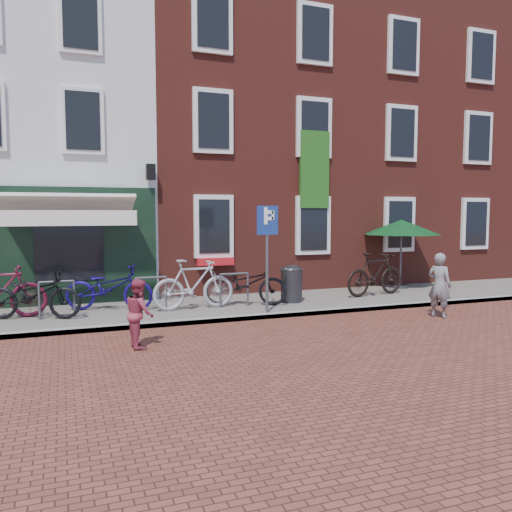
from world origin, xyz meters
name	(u,v)px	position (x,y,z in m)	size (l,w,h in m)	color
ground	(230,322)	(0.00, 0.00, 0.00)	(80.00, 80.00, 0.00)	brown
sidewalk	(249,305)	(1.00, 1.50, 0.05)	(24.00, 3.00, 0.10)	slate
building_stucco	(1,142)	(-5.00, 7.00, 4.50)	(8.00, 8.00, 9.00)	silver
building_brick_mid	(223,137)	(2.00, 7.00, 5.00)	(6.00, 8.00, 10.00)	maroon
building_brick_right	(370,145)	(8.00, 7.00, 5.00)	(6.00, 8.00, 10.00)	maroon
filler_right	(498,163)	(14.50, 7.00, 4.50)	(7.00, 8.00, 9.00)	maroon
litter_bin	(292,282)	(2.08, 1.33, 0.62)	(0.55, 0.55, 1.00)	#2F2F31
parking_sign	(267,239)	(0.97, 0.24, 1.78)	(0.50, 0.08, 2.43)	#4C4C4F
parasol	(402,224)	(6.18, 2.40, 2.02)	(2.30, 2.30, 2.16)	#4C4C4F
woman	(439,285)	(4.59, -1.19, 0.74)	(0.54, 0.35, 1.47)	slate
boy	(139,313)	(-2.11, -1.41, 0.61)	(0.59, 0.46, 1.22)	#9D3447
bicycle_0	(33,294)	(-3.97, 1.33, 0.63)	(0.71, 2.03, 1.07)	black
bicycle_2	(109,287)	(-2.36, 1.82, 0.63)	(0.71, 2.03, 1.07)	#140759
bicycle_3	(194,284)	(-0.49, 1.23, 0.69)	(0.56, 1.97, 1.18)	#A5A5A8
bicycle_4	(246,283)	(0.83, 1.31, 0.63)	(0.71, 2.03, 1.07)	black
bicycle_5	(375,274)	(4.64, 1.42, 0.69)	(0.56, 1.97, 1.18)	black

